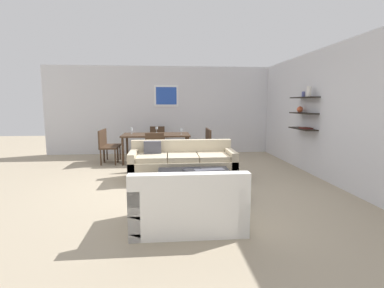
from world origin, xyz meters
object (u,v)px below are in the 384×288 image
object	(u,v)px
dining_chair_foot	(155,148)
dining_table	(156,137)
decorative_bowl	(193,171)
dining_chair_left_far	(109,143)
wine_glass_right_near	(181,130)
dining_chair_left_near	(105,145)
wine_glass_head	(157,128)
dining_chair_head	(157,139)
coffee_table	(195,184)
dining_chair_right_far	(203,142)
sofa_beige	(182,165)
wine_glass_left_far	(131,130)
loveseat_white	(188,204)
dining_chair_right_near	(205,144)

from	to	relation	value
dining_chair_foot	dining_table	bearing A→B (deg)	90.00
decorative_bowl	dining_table	bearing A→B (deg)	103.40
dining_chair_left_far	wine_glass_right_near	xyz separation A→B (m)	(1.97, -0.33, 0.36)
dining_chair_left_near	dining_chair_left_far	distance (m)	0.43
wine_glass_right_near	wine_glass_head	size ratio (longest dim) A/B	0.95
dining_chair_left_far	decorative_bowl	bearing A→B (deg)	-57.91
dining_chair_foot	dining_chair_head	xyz separation A→B (m)	(0.00, 1.76, 0.00)
dining_chair_left_far	wine_glass_head	size ratio (longest dim) A/B	5.33
dining_chair_foot	wine_glass_right_near	size ratio (longest dim) A/B	5.61
dining_chair_left_near	wine_glass_right_near	distance (m)	2.00
coffee_table	dining_table	bearing A→B (deg)	104.43
dining_table	wine_glass_right_near	xyz separation A→B (m)	(0.67, -0.12, 0.18)
dining_chair_foot	dining_chair_right_far	xyz separation A→B (m)	(1.30, 1.09, 0.00)
sofa_beige	dining_chair_left_far	xyz separation A→B (m)	(-1.90, 2.06, 0.21)
decorative_bowl	wine_glass_left_far	xyz separation A→B (m)	(-1.38, 3.12, 0.44)
sofa_beige	dining_table	world-z (taller)	sofa_beige
sofa_beige	dining_chair_left_far	distance (m)	2.81
wine_glass_right_near	coffee_table	bearing A→B (deg)	-88.06
wine_glass_right_near	wine_glass_left_far	size ratio (longest dim) A/B	0.91
wine_glass_head	wine_glass_left_far	bearing A→B (deg)	-156.11
wine_glass_head	dining_chair_right_far	bearing A→B (deg)	-8.74
loveseat_white	dining_chair_foot	bearing A→B (deg)	99.19
dining_chair_left_near	dining_chair_right_near	world-z (taller)	same
sofa_beige	dining_chair_left_near	size ratio (longest dim) A/B	2.46
decorative_bowl	dining_chair_right_near	size ratio (longest dim) A/B	0.41
dining_chair_right_far	wine_glass_left_far	size ratio (longest dim) A/B	5.12
loveseat_white	dining_chair_foot	xyz separation A→B (m)	(-0.54, 3.37, 0.21)
dining_chair_foot	wine_glass_head	bearing A→B (deg)	90.00
dining_table	dining_chair_head	size ratio (longest dim) A/B	2.03
coffee_table	dining_chair_left_far	world-z (taller)	dining_chair_left_far
dining_table	dining_chair_left_far	bearing A→B (deg)	170.71
loveseat_white	coffee_table	xyz separation A→B (m)	(0.22, 1.27, -0.10)
decorative_bowl	dining_chair_foot	xyz separation A→B (m)	(-0.72, 2.12, 0.08)
sofa_beige	coffee_table	bearing A→B (deg)	-81.68
dining_chair_left_near	dining_chair_foot	xyz separation A→B (m)	(1.30, -0.67, 0.00)
coffee_table	dining_chair_right_near	bearing A→B (deg)	79.00
decorative_bowl	dining_chair_foot	size ratio (longest dim) A/B	0.41
dining_chair_left_near	wine_glass_left_far	xyz separation A→B (m)	(0.63, 0.33, 0.36)
dining_chair_left_far	wine_glass_left_far	world-z (taller)	wine_glass_left_far
wine_glass_left_far	dining_chair_foot	bearing A→B (deg)	-56.18
coffee_table	wine_glass_left_far	bearing A→B (deg)	114.88
wine_glass_head	dining_chair_right_near	bearing A→B (deg)	-25.68
coffee_table	wine_glass_left_far	xyz separation A→B (m)	(-1.43, 3.09, 0.68)
dining_table	dining_chair_right_near	world-z (taller)	dining_chair_right_near
coffee_table	dining_chair_head	bearing A→B (deg)	101.23
wine_glass_right_near	wine_glass_head	world-z (taller)	wine_glass_head
loveseat_white	dining_chair_right_far	bearing A→B (deg)	80.37
dining_table	wine_glass_left_far	bearing A→B (deg)	170.06
loveseat_white	dining_chair_left_near	size ratio (longest dim) A/B	1.59
dining_chair_left_far	dining_chair_head	xyz separation A→B (m)	(1.30, 0.67, 0.00)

